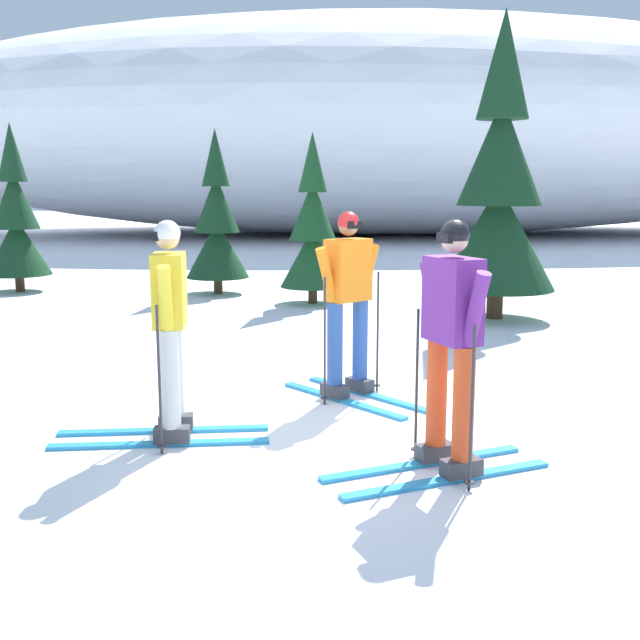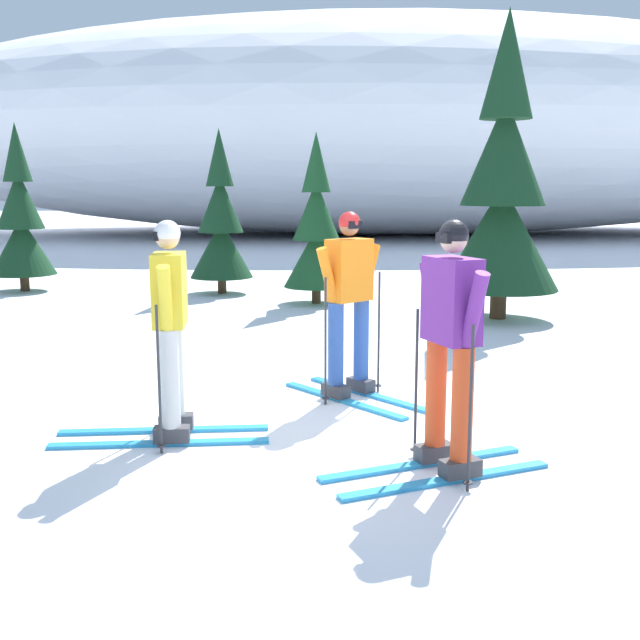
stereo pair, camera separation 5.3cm
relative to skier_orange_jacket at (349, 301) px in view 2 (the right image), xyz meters
The scene contains 9 objects.
ground_plane 1.60m from the skier_orange_jacket, 90.77° to the right, with size 120.00×120.00×0.00m, color white.
skier_orange_jacket is the anchor object (origin of this frame).
skier_yellow_jacket 1.94m from the skier_orange_jacket, 141.64° to the right, with size 1.75×0.80×1.77m.
skier_purple_jacket 2.09m from the skier_orange_jacket, 74.47° to the right, with size 1.70×1.01×1.80m.
pine_tree_far_left 9.78m from the skier_orange_jacket, 126.70° to the left, with size 1.25×1.25×3.24m.
pine_tree_center_left 7.64m from the skier_orange_jacket, 104.67° to the left, with size 1.20×1.20×3.10m.
pine_tree_center_right 6.06m from the skier_orange_jacket, 91.47° to the left, with size 1.14×1.14×2.95m.
pine_tree_far_right 5.22m from the skier_orange_jacket, 59.15° to the left, with size 1.78×1.78×4.61m.
snow_ridge_background 26.71m from the skier_orange_jacket, 81.71° to the left, with size 44.93×21.27×8.80m, color white.
Camera 2 is at (-0.49, -5.91, 2.02)m, focal length 42.76 mm.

